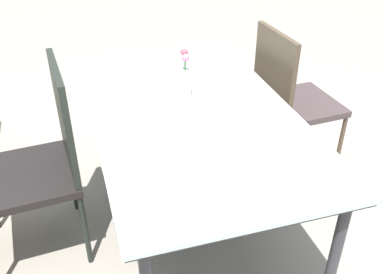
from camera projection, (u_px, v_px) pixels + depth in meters
name	position (u px, v px, depth m)	size (l,w,h in m)	color
ground_plane	(191.00, 228.00, 2.53)	(12.00, 12.00, 0.00)	gray
dining_table	(192.00, 120.00, 2.18)	(1.67, 0.96, 0.76)	silver
chair_far_side	(42.00, 157.00, 2.15)	(0.53, 0.53, 1.02)	black
chair_near_right	(289.00, 95.00, 2.75)	(0.49, 0.49, 0.97)	#423537
flower_vase	(185.00, 79.00, 2.21)	(0.07, 0.07, 0.27)	silver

